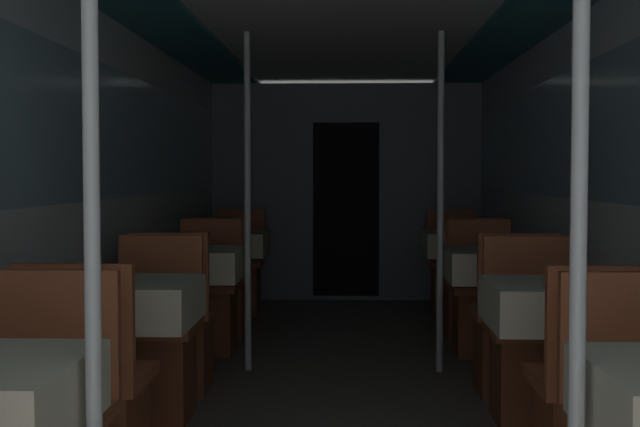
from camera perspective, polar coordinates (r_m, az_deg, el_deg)
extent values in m
cube|color=silver|center=(4.96, -14.06, 0.44)|extent=(0.05, 9.92, 2.10)
cube|color=#8CB2C6|center=(4.96, -13.98, 5.13)|extent=(0.03, 9.13, 0.74)
cube|color=silver|center=(4.94, 17.03, 0.39)|extent=(0.05, 9.92, 2.10)
cube|color=#8CB2C6|center=(4.94, 16.96, 5.10)|extent=(0.03, 9.13, 0.74)
cube|color=#2D707F|center=(4.98, -11.49, 12.80)|extent=(0.48, 9.53, 0.03)
cube|color=#2D707F|center=(4.96, 14.46, 12.81)|extent=(0.48, 9.53, 0.03)
cube|color=slate|center=(8.66, 1.68, 1.38)|extent=(2.60, 0.08, 2.10)
cube|color=black|center=(8.62, 1.68, 0.26)|extent=(0.64, 0.01, 1.68)
cube|color=#B25633|center=(2.99, -17.79, -12.56)|extent=(0.44, 0.44, 0.05)
cube|color=#B25633|center=(3.12, -16.61, -7.39)|extent=(0.44, 0.04, 0.43)
cylinder|color=silver|center=(2.27, -14.37, -1.97)|extent=(0.04, 0.04, 2.10)
cylinder|color=#B7B7BC|center=(4.06, -12.31, -9.62)|extent=(0.09, 0.09, 0.72)
cube|color=#93704C|center=(3.99, -12.36, -4.43)|extent=(0.57, 0.57, 0.02)
cube|color=beige|center=(4.00, -12.35, -5.58)|extent=(0.61, 0.61, 0.19)
cube|color=#B25633|center=(3.53, -14.50, -10.16)|extent=(0.44, 0.44, 0.05)
cube|color=#B25633|center=(3.30, -15.53, -6.83)|extent=(0.44, 0.04, 0.43)
cube|color=brown|center=(4.60, -10.61, -10.21)|extent=(0.37, 0.37, 0.43)
cube|color=#B25633|center=(4.55, -10.64, -7.26)|extent=(0.44, 0.44, 0.05)
cube|color=#B25633|center=(4.71, -10.14, -3.98)|extent=(0.44, 0.04, 0.43)
cylinder|color=#4C4C51|center=(5.72, -8.10, -9.78)|extent=(0.30, 0.30, 0.01)
cylinder|color=#B7B7BC|center=(5.66, -8.13, -6.13)|extent=(0.09, 0.09, 0.72)
cube|color=#93704C|center=(5.61, -8.15, -2.39)|extent=(0.57, 0.57, 0.02)
cube|color=beige|center=(5.62, -8.15, -3.22)|extent=(0.61, 0.61, 0.19)
cube|color=brown|center=(5.17, -9.17, -8.78)|extent=(0.37, 0.37, 0.43)
cube|color=#B25633|center=(5.12, -9.19, -6.15)|extent=(0.44, 0.44, 0.05)
cube|color=#B25633|center=(4.90, -9.66, -3.73)|extent=(0.44, 0.04, 0.43)
cube|color=brown|center=(6.21, -7.24, -6.86)|extent=(0.37, 0.37, 0.43)
cube|color=#B25633|center=(6.17, -7.26, -4.66)|extent=(0.44, 0.44, 0.05)
cube|color=#B25633|center=(6.34, -6.98, -2.29)|extent=(0.44, 0.04, 0.43)
cylinder|color=silver|center=(5.55, -4.66, 0.72)|extent=(0.04, 0.04, 2.10)
cylinder|color=#4C4C51|center=(7.34, -5.82, -7.03)|extent=(0.30, 0.30, 0.01)
cylinder|color=#B7B7BC|center=(7.29, -5.83, -4.17)|extent=(0.09, 0.09, 0.72)
cube|color=#93704C|center=(7.25, -5.84, -1.26)|extent=(0.57, 0.57, 0.02)
cube|color=beige|center=(7.26, -5.84, -1.91)|extent=(0.61, 0.61, 0.19)
cube|color=brown|center=(6.78, -6.44, -6.05)|extent=(0.37, 0.37, 0.43)
cube|color=#B25633|center=(6.75, -6.45, -4.04)|extent=(0.44, 0.44, 0.05)
cube|color=#B25633|center=(6.53, -6.72, -2.14)|extent=(0.44, 0.04, 0.43)
cube|color=brown|center=(7.84, -5.29, -4.88)|extent=(0.37, 0.37, 0.43)
cube|color=#B25633|center=(7.81, -5.30, -3.14)|extent=(0.44, 0.44, 0.05)
cube|color=#B25633|center=(7.99, -5.13, -1.28)|extent=(0.44, 0.04, 0.43)
cube|color=#B25633|center=(3.09, 19.00, -7.51)|extent=(0.44, 0.04, 0.43)
cylinder|color=silver|center=(2.25, 16.21, -2.04)|extent=(0.04, 0.04, 2.10)
cylinder|color=#B7B7BC|center=(4.04, 15.01, -9.71)|extent=(0.09, 0.09, 0.72)
cube|color=#93704C|center=(3.97, 15.07, -4.49)|extent=(0.57, 0.57, 0.02)
cube|color=beige|center=(3.98, 15.06, -5.65)|extent=(0.61, 0.61, 0.19)
cube|color=#B25633|center=(3.51, 17.04, -10.28)|extent=(0.44, 0.44, 0.05)
cube|color=#B25633|center=(3.28, 18.00, -6.93)|extent=(0.44, 0.04, 0.43)
cube|color=brown|center=(4.58, 13.45, -10.28)|extent=(0.37, 0.37, 0.43)
cube|color=#B25633|center=(4.54, 13.48, -7.33)|extent=(0.44, 0.44, 0.05)
cube|color=#B25633|center=(4.69, 13.03, -4.03)|extent=(0.44, 0.04, 0.43)
cylinder|color=#4C4C51|center=(5.71, 11.14, -9.83)|extent=(0.30, 0.30, 0.01)
cylinder|color=#B7B7BC|center=(5.64, 11.17, -6.17)|extent=(0.09, 0.09, 0.72)
cube|color=#93704C|center=(5.60, 11.21, -2.43)|extent=(0.57, 0.57, 0.02)
cube|color=beige|center=(5.61, 11.20, -3.26)|extent=(0.61, 0.61, 0.19)
cube|color=brown|center=(5.15, 12.13, -8.84)|extent=(0.37, 0.37, 0.43)
cube|color=#B25633|center=(5.11, 12.15, -6.21)|extent=(0.44, 0.44, 0.05)
cube|color=#B25633|center=(4.88, 12.59, -3.77)|extent=(0.44, 0.04, 0.43)
cube|color=brown|center=(6.19, 10.36, -6.90)|extent=(0.37, 0.37, 0.43)
cube|color=#B25633|center=(6.16, 10.38, -4.70)|extent=(0.44, 0.44, 0.05)
cube|color=#B25633|center=(6.33, 10.13, -2.32)|extent=(0.44, 0.04, 0.43)
cylinder|color=silver|center=(5.54, 7.71, 0.70)|extent=(0.04, 0.04, 2.10)
cylinder|color=#4C4C51|center=(7.33, 9.05, -7.06)|extent=(0.30, 0.30, 0.01)
cylinder|color=#B7B7BC|center=(7.28, 9.07, -4.20)|extent=(0.09, 0.09, 0.72)
cube|color=#93704C|center=(7.24, 9.09, -1.29)|extent=(0.57, 0.57, 0.02)
cube|color=beige|center=(7.25, 9.09, -1.93)|extent=(0.61, 0.61, 0.19)
cube|color=brown|center=(6.77, 9.63, -6.08)|extent=(0.37, 0.37, 0.43)
cube|color=#B25633|center=(6.74, 9.64, -4.07)|extent=(0.44, 0.44, 0.05)
cube|color=#B25633|center=(6.52, 9.89, -2.17)|extent=(0.44, 0.04, 0.43)
cube|color=brown|center=(7.83, 8.58, -4.91)|extent=(0.37, 0.37, 0.43)
cube|color=#B25633|center=(7.80, 8.59, -3.16)|extent=(0.44, 0.44, 0.05)
cube|color=#B25633|center=(7.98, 8.43, -1.31)|extent=(0.44, 0.04, 0.43)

